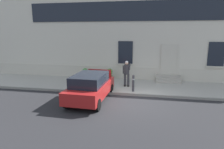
{
  "coord_description": "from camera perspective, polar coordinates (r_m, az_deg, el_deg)",
  "views": [
    {
      "loc": [
        0.79,
        -10.18,
        3.69
      ],
      "look_at": [
        -1.4,
        1.6,
        1.1
      ],
      "focal_mm": 31.31,
      "sensor_mm": 36.0,
      "label": 1
    }
  ],
  "objects": [
    {
      "name": "planter_terracotta",
      "position": [
        15.12,
        -7.81,
        0.31
      ],
      "size": [
        0.44,
        0.44,
        0.86
      ],
      "color": "#B25B38",
      "rests_on": "sidewalk"
    },
    {
      "name": "building_facade",
      "position": [
        15.49,
        7.81,
        12.22
      ],
      "size": [
        24.0,
        1.52,
        7.5
      ],
      "color": "beige",
      "rests_on": "ground"
    },
    {
      "name": "planter_olive",
      "position": [
        14.83,
        -0.69,
        0.18
      ],
      "size": [
        0.44,
        0.44,
        0.86
      ],
      "color": "#606B38",
      "rests_on": "sidewalk"
    },
    {
      "name": "sidewalk",
      "position": [
        13.5,
        6.81,
        -3.43
      ],
      "size": [
        24.0,
        3.6,
        0.15
      ],
      "primitive_type": "cube",
      "color": "#99968E",
      "rests_on": "ground"
    },
    {
      "name": "ground_plane",
      "position": [
        10.86,
        5.78,
        -7.73
      ],
      "size": [
        80.0,
        80.0,
        0.0
      ],
      "primitive_type": "plane",
      "color": "#232326"
    },
    {
      "name": "entrance_stoop",
      "position": [
        14.87,
        16.02,
        -1.32
      ],
      "size": [
        1.77,
        0.96,
        0.48
      ],
      "color": "#9E998E",
      "rests_on": "sidewalk"
    },
    {
      "name": "curb_edge",
      "position": [
        11.72,
        6.18,
        -5.84
      ],
      "size": [
        24.0,
        0.12,
        0.15
      ],
      "primitive_type": "cube",
      "color": "gray",
      "rests_on": "ground"
    },
    {
      "name": "hatchback_car_red",
      "position": [
        10.78,
        -6.23,
        -3.49
      ],
      "size": [
        1.91,
        4.12,
        1.5
      ],
      "color": "maroon",
      "rests_on": "ground"
    },
    {
      "name": "bollard_near_person",
      "position": [
        11.94,
        6.23,
        -2.32
      ],
      "size": [
        0.15,
        0.15,
        1.04
      ],
      "color": "#333338",
      "rests_on": "sidewalk"
    },
    {
      "name": "person_on_phone",
      "position": [
        12.86,
        4.3,
        0.77
      ],
      "size": [
        0.51,
        0.5,
        1.75
      ],
      "rotation": [
        0.0,
        0.0,
        0.0
      ],
      "color": "#2D2D33",
      "rests_on": "sidewalk"
    }
  ]
}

